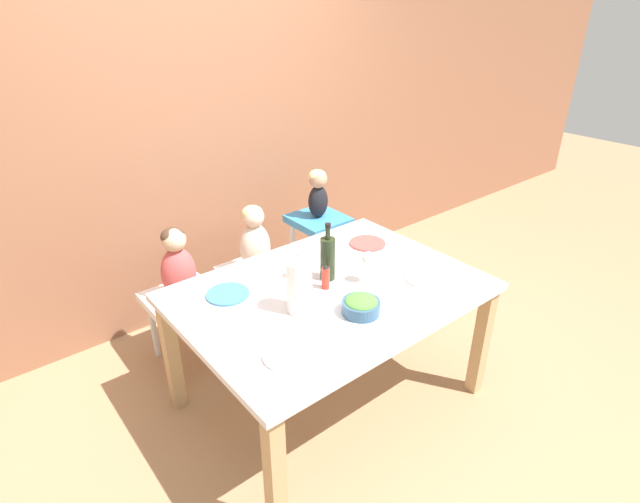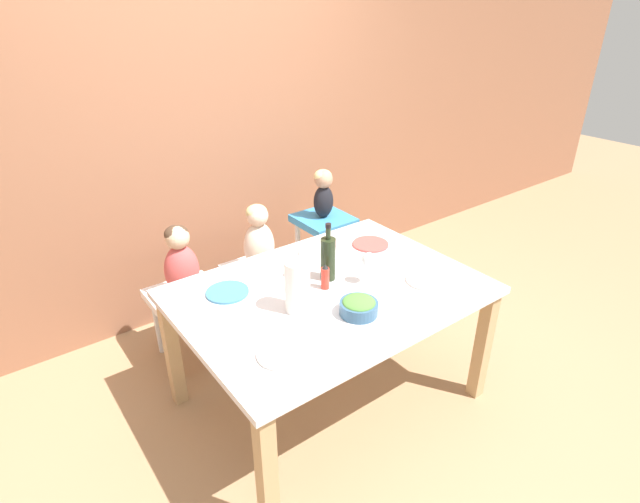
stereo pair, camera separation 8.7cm
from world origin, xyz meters
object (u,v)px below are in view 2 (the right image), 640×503
Objects in this scene: wine_glass_near at (369,261)px; dinner_plate_back_left at (227,292)px; person_child_center at (259,238)px; person_baby_right at (323,191)px; wine_glass_far at (304,257)px; wine_bottle at (328,258)px; chair_far_center at (261,277)px; chair_right_highchair at (323,236)px; dinner_plate_front_left at (282,354)px; paper_towel_roll at (297,286)px; dinner_plate_front_right at (426,280)px; person_child_left at (181,261)px; salad_bowl_large at (359,306)px; chair_far_left at (187,304)px; dinner_plate_back_right at (371,244)px.

wine_glass_near is 0.73m from dinner_plate_back_left.
person_child_center is 1.33× the size of person_baby_right.
wine_bottle is at bearing -38.13° from wine_glass_far.
chair_far_center is 2.63× the size of wine_glass_near.
chair_right_highchair is 3.20× the size of dinner_plate_front_left.
paper_towel_roll reaches higher than dinner_plate_front_right.
paper_towel_roll is (-0.29, -0.15, 0.01)m from wine_bottle.
person_child_left is 1.16m from salad_bowl_large.
chair_far_center is 1.03m from paper_towel_roll.
dinner_plate_front_right is at bearing -14.97° from paper_towel_roll.
wine_glass_far is at bearing -133.51° from person_baby_right.
person_child_center is at bearing 47.39° from dinner_plate_back_left.
chair_far_left is 0.90m from wine_glass_far.
dinner_plate_back_left is at bearing 159.28° from wine_bottle.
paper_towel_roll is 0.30m from wine_glass_far.
person_child_center is 0.72m from dinner_plate_back_right.
dinner_plate_back_left is (-1.01, -0.54, -0.15)m from person_baby_right.
dinner_plate_back_right is (-0.08, -0.57, -0.15)m from person_baby_right.
chair_right_highchair is at bearing 66.57° from wine_glass_near.
person_baby_right reaches higher than chair_right_highchair.
chair_far_center is at bearing 89.64° from wine_bottle.
paper_towel_roll is 1.42× the size of salad_bowl_large.
dinner_plate_front_left is at bearing -133.58° from wine_glass_far.
person_child_center reaches higher than dinner_plate_back_left.
wine_bottle is 0.54m from dinner_plate_back_left.
dinner_plate_back_left is 1.00× the size of dinner_plate_front_right.
chair_far_left is 2.12× the size of dinner_plate_front_right.
chair_right_highchair is 2.66× the size of paper_towel_roll.
person_baby_right is (1.04, 0.00, 0.20)m from person_child_left.
chair_far_left is at bearing 104.39° from paper_towel_roll.
person_child_center reaches higher than chair_right_highchair.
person_child_center is at bearing -179.95° from person_baby_right.
person_child_left is at bearing 89.08° from dinner_plate_front_left.
wine_glass_far is at bearing 91.66° from salad_bowl_large.
wine_bottle is 0.49m from dinner_plate_back_right.
chair_far_center is at bearing 81.15° from wine_glass_far.
wine_bottle is at bearing -54.49° from chair_far_left.
paper_towel_roll is 0.41m from dinner_plate_back_left.
salad_bowl_large is at bearing -52.47° from dinner_plate_back_left.
dinner_plate_front_left is 1.00× the size of dinner_plate_front_right.
person_baby_right is 1.93× the size of wine_glass_far.
wine_glass_far is at bearing 46.42° from dinner_plate_front_left.
paper_towel_roll is at bearing 136.72° from salad_bowl_large.
wine_glass_near is at bearing -81.38° from person_child_center.
chair_far_left is 1.02× the size of person_child_left.
dinner_plate_front_left is at bearing -150.97° from dinner_plate_back_right.
person_baby_right is at bearing 90.00° from chair_right_highchair.
dinner_plate_front_left is at bearing -90.92° from chair_far_left.
wine_glass_near reaches higher than dinner_plate_back_right.
dinner_plate_back_right is at bearing -30.57° from person_child_left.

